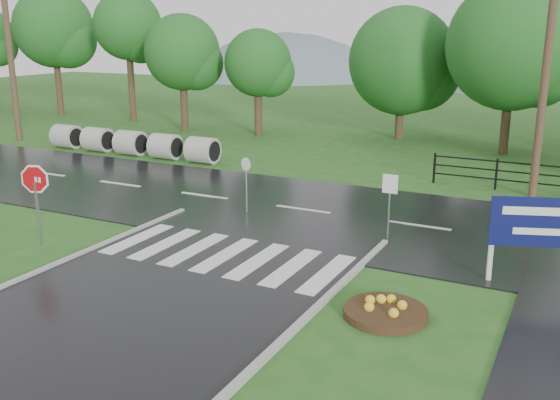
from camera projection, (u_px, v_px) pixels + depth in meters
The scene contains 13 objects.
ground at pixel (95, 334), 12.62m from camera, with size 120.00×120.00×0.00m, color #275A1E.
main_road at pixel (303, 211), 21.21m from camera, with size 90.00×8.00×0.04m, color black.
crosswalk at pixel (225, 255), 16.90m from camera, with size 6.50×2.80×0.02m.
hills at pixel (532, 224), 71.07m from camera, with size 102.00×48.00×48.00m.
treeline at pixel (432, 146), 32.81m from camera, with size 83.20×5.20×10.00m.
culvert_pipes at pixel (131, 143), 30.42m from camera, with size 9.70×1.20×1.20m.
stop_sign at pixel (35, 186), 17.36m from camera, with size 1.05×0.38×2.50m.
estate_billboard at pixel (547, 227), 14.36m from camera, with size 2.51×0.94×2.27m.
flower_bed at pixel (385, 311), 13.36m from camera, with size 1.81×1.81×0.36m.
reg_sign_small at pixel (390, 194), 17.71m from camera, with size 0.45×0.05×2.01m.
reg_sign_round at pixel (246, 177), 20.55m from camera, with size 0.43×0.17×1.91m.
utility_pole_west at pixel (10, 49), 33.34m from camera, with size 1.71×0.46×9.70m.
utility_pole_east at pixel (546, 74), 21.80m from camera, with size 1.55×0.40×8.77m.
Camera 1 is at (8.53, -8.50, 5.97)m, focal length 40.00 mm.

